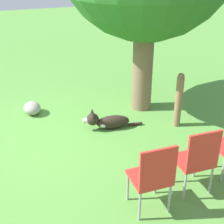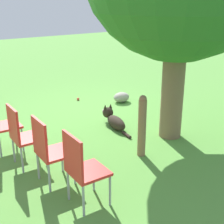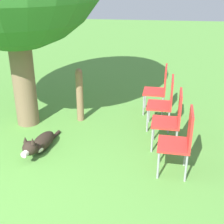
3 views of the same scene
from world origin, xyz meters
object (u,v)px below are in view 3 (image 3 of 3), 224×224
Objects in this scene: red_chair_0 at (181,139)px; red_chair_2 at (165,100)px; red_chair_3 at (159,87)px; dog at (40,144)px; fence_post at (80,95)px; red_chair_1 at (172,117)px.

red_chair_2 is at bearing -79.09° from red_chair_0.
red_chair_3 is (-0.26, 2.00, 0.00)m from red_chair_0.
dog is 2.21m from red_chair_2.
dog is at bearing -107.49° from fence_post.
red_chair_0 is (2.07, -0.28, 0.39)m from dog.
red_chair_2 is (-0.09, 0.67, 0.00)m from red_chair_1.
fence_post is 1.06× the size of red_chair_2.
red_chair_3 is at bearing -79.09° from red_chair_0.
dog is at bearing 46.97° from red_chair_3.
dog is 2.13m from red_chair_0.
red_chair_1 is (-0.09, 0.67, 0.00)m from red_chair_0.
red_chair_1 is at bearing -79.09° from red_chair_0.
red_chair_1 is 0.67m from red_chair_2.
red_chair_0 reaches higher than dog.
red_chair_1 reaches higher than dog.
red_chair_3 is at bearing 144.15° from dog.
fence_post is 1.53m from red_chair_2.
red_chair_1 is at bearing 100.91° from red_chair_2.
red_chair_3 reaches higher than dog.
red_chair_0 and red_chair_1 have the same top height.
red_chair_3 is (1.81, 1.72, 0.39)m from dog.
red_chair_2 is at bearing -79.09° from red_chair_1.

